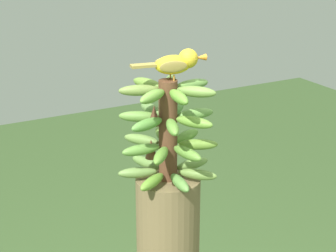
{
  "coord_description": "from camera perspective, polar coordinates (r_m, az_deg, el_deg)",
  "views": [
    {
      "loc": [
        0.8,
        1.47,
        1.9
      ],
      "look_at": [
        0.0,
        0.0,
        1.31
      ],
      "focal_mm": 64.38,
      "sensor_mm": 36.0,
      "label": 1
    }
  ],
  "objects": [
    {
      "name": "banana_bunch",
      "position": [
        1.78,
        -0.05,
        -0.47
      ],
      "size": [
        0.3,
        0.3,
        0.31
      ],
      "color": "brown",
      "rests_on": "banana_tree"
    },
    {
      "name": "perched_bird",
      "position": [
        1.73,
        0.85,
        6.04
      ],
      "size": [
        0.23,
        0.08,
        0.09
      ],
      "color": "#C68933",
      "rests_on": "banana_bunch"
    }
  ]
}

